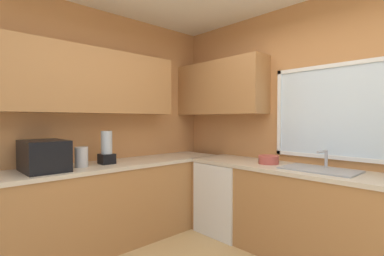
# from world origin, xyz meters

# --- Properties ---
(room_shell) EXTENTS (3.99, 3.49, 2.73)m
(room_shell) POSITION_xyz_m (-0.83, 0.51, 1.87)
(room_shell) COLOR #C6844C
(room_shell) RESTS_ON ground_plane
(counter_run_left) EXTENTS (0.65, 3.10, 0.90)m
(counter_run_left) POSITION_xyz_m (-1.63, 0.00, 0.45)
(counter_run_left) COLOR #AD7542
(counter_run_left) RESTS_ON ground_plane
(counter_run_back) EXTENTS (3.08, 0.65, 0.90)m
(counter_run_back) POSITION_xyz_m (0.21, 1.38, 0.45)
(counter_run_back) COLOR #AD7542
(counter_run_back) RESTS_ON ground_plane
(dishwasher) EXTENTS (0.60, 0.60, 0.85)m
(dishwasher) POSITION_xyz_m (-0.97, 1.35, 0.43)
(dishwasher) COLOR white
(dishwasher) RESTS_ON ground_plane
(microwave) EXTENTS (0.48, 0.36, 0.29)m
(microwave) POSITION_xyz_m (-1.63, -0.55, 1.04)
(microwave) COLOR black
(microwave) RESTS_ON counter_run_left
(kettle) EXTENTS (0.13, 0.13, 0.21)m
(kettle) POSITION_xyz_m (-1.61, -0.20, 1.00)
(kettle) COLOR #B7B7BC
(kettle) RESTS_ON counter_run_left
(sink_assembly) EXTENTS (0.67, 0.40, 0.19)m
(sink_assembly) POSITION_xyz_m (0.13, 1.38, 0.91)
(sink_assembly) COLOR #9EA0A5
(sink_assembly) RESTS_ON counter_run_back
(bowl) EXTENTS (0.22, 0.22, 0.09)m
(bowl) POSITION_xyz_m (-0.42, 1.38, 0.94)
(bowl) COLOR #B74C42
(bowl) RESTS_ON counter_run_back
(blender_appliance) EXTENTS (0.15, 0.15, 0.36)m
(blender_appliance) POSITION_xyz_m (-1.63, 0.08, 1.06)
(blender_appliance) COLOR black
(blender_appliance) RESTS_ON counter_run_left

